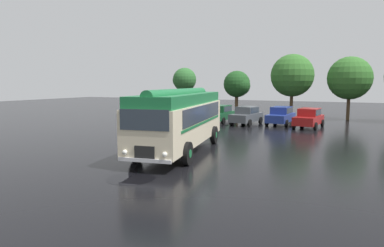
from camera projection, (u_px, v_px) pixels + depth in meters
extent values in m
plane|color=black|center=(183.00, 153.00, 18.58)|extent=(120.00, 120.00, 0.00)
cube|color=beige|center=(181.00, 123.00, 18.98)|extent=(4.12, 10.28, 2.10)
cube|color=#196B38|center=(180.00, 99.00, 18.83)|extent=(3.89, 10.05, 0.56)
cylinder|color=#196B38|center=(180.00, 94.00, 18.80)|extent=(2.17, 9.47, 0.60)
cube|color=#2D3842|center=(204.00, 113.00, 18.86)|extent=(1.36, 7.90, 0.84)
cube|color=#2D3842|center=(161.00, 112.00, 19.54)|extent=(1.36, 7.90, 0.84)
cube|color=#196B38|center=(203.00, 123.00, 18.83)|extent=(1.39, 8.09, 0.12)
cube|color=#196B38|center=(161.00, 121.00, 19.51)|extent=(1.39, 8.09, 0.12)
cube|color=#2D3842|center=(144.00, 120.00, 14.10)|extent=(2.18, 0.40, 0.88)
cube|color=black|center=(144.00, 153.00, 14.26)|extent=(0.90, 0.21, 0.56)
cube|color=silver|center=(144.00, 160.00, 14.28)|extent=(2.36, 0.49, 0.16)
sphere|color=white|center=(165.00, 155.00, 14.01)|extent=(0.22, 0.22, 0.22)
sphere|color=white|center=(125.00, 152.00, 14.49)|extent=(0.22, 0.22, 0.22)
cylinder|color=black|center=(187.00, 154.00, 15.79)|extent=(0.46, 1.13, 1.10)
cylinder|color=#196B38|center=(187.00, 154.00, 15.79)|extent=(0.38, 0.43, 0.39)
cylinder|color=black|center=(136.00, 151.00, 16.48)|extent=(0.46, 1.13, 1.10)
cylinder|color=#196B38|center=(136.00, 151.00, 16.48)|extent=(0.38, 0.43, 0.39)
cylinder|color=black|center=(214.00, 135.00, 21.53)|extent=(0.46, 1.13, 1.10)
cylinder|color=#196B38|center=(214.00, 135.00, 21.53)|extent=(0.38, 0.43, 0.39)
cylinder|color=black|center=(175.00, 133.00, 22.22)|extent=(0.46, 1.13, 1.10)
cylinder|color=#196B38|center=(175.00, 133.00, 22.22)|extent=(0.38, 0.43, 0.39)
cube|color=#144C28|center=(220.00, 116.00, 33.26)|extent=(1.86, 4.26, 0.70)
cube|color=#144C28|center=(221.00, 109.00, 33.31)|extent=(1.58, 2.24, 0.64)
cube|color=#2D3842|center=(228.00, 109.00, 32.97)|extent=(0.10, 1.93, 0.50)
cube|color=#2D3842|center=(214.00, 108.00, 33.66)|extent=(0.10, 1.93, 0.50)
cylinder|color=black|center=(223.00, 121.00, 31.75)|extent=(0.22, 0.65, 0.64)
cylinder|color=black|center=(206.00, 120.00, 32.55)|extent=(0.22, 0.65, 0.64)
cylinder|color=black|center=(233.00, 118.00, 34.05)|extent=(0.22, 0.65, 0.64)
cylinder|color=black|center=(217.00, 118.00, 34.85)|extent=(0.22, 0.65, 0.64)
cube|color=#4C5156|center=(246.00, 117.00, 31.61)|extent=(2.22, 4.38, 0.70)
cube|color=#4C5156|center=(247.00, 110.00, 31.66)|extent=(1.76, 2.36, 0.64)
cube|color=#2D3842|center=(255.00, 110.00, 31.26)|extent=(0.27, 1.92, 0.50)
cube|color=#2D3842|center=(240.00, 110.00, 32.07)|extent=(0.27, 1.92, 0.50)
cylinder|color=black|center=(250.00, 123.00, 30.09)|extent=(0.28, 0.66, 0.64)
cylinder|color=black|center=(232.00, 122.00, 31.03)|extent=(0.28, 0.66, 0.64)
cylinder|color=black|center=(260.00, 120.00, 32.28)|extent=(0.28, 0.66, 0.64)
cylinder|color=black|center=(243.00, 119.00, 33.22)|extent=(0.28, 0.66, 0.64)
cube|color=navy|center=(281.00, 118.00, 31.25)|extent=(2.04, 4.33, 0.70)
cube|color=navy|center=(281.00, 110.00, 31.30)|extent=(1.67, 2.30, 0.64)
cube|color=#2D3842|center=(290.00, 111.00, 30.93)|extent=(0.18, 1.93, 0.50)
cube|color=#2D3842|center=(273.00, 110.00, 31.68)|extent=(0.18, 1.93, 0.50)
cylinder|color=black|center=(287.00, 123.00, 29.74)|extent=(0.25, 0.65, 0.64)
cylinder|color=black|center=(267.00, 122.00, 30.61)|extent=(0.25, 0.65, 0.64)
cylinder|color=black|center=(294.00, 121.00, 31.98)|extent=(0.25, 0.65, 0.64)
cylinder|color=black|center=(275.00, 120.00, 32.85)|extent=(0.25, 0.65, 0.64)
cube|color=maroon|center=(309.00, 120.00, 29.23)|extent=(2.22, 4.38, 0.70)
cube|color=maroon|center=(309.00, 112.00, 29.28)|extent=(1.76, 2.36, 0.64)
cube|color=#2D3842|center=(319.00, 112.00, 28.87)|extent=(0.27, 1.92, 0.50)
cube|color=#2D3842|center=(300.00, 112.00, 29.68)|extent=(0.27, 1.92, 0.50)
cylinder|color=black|center=(316.00, 126.00, 27.71)|extent=(0.28, 0.66, 0.64)
cylinder|color=black|center=(294.00, 125.00, 28.64)|extent=(0.28, 0.66, 0.64)
cylinder|color=black|center=(322.00, 123.00, 29.89)|extent=(0.28, 0.66, 0.64)
cylinder|color=black|center=(302.00, 122.00, 30.83)|extent=(0.28, 0.66, 0.64)
cylinder|color=#4C3823|center=(185.00, 101.00, 42.22)|extent=(0.35, 0.35, 3.18)
sphere|color=#2D662D|center=(185.00, 80.00, 41.91)|extent=(2.88, 2.88, 2.88)
sphere|color=#2D662D|center=(180.00, 80.00, 42.07)|extent=(1.92, 1.92, 1.92)
cylinder|color=#4C3823|center=(236.00, 105.00, 39.25)|extent=(0.39, 0.39, 2.59)
sphere|color=#1E4C1E|center=(237.00, 84.00, 38.97)|extent=(3.01, 3.01, 3.01)
sphere|color=#1E4C1E|center=(240.00, 86.00, 38.60)|extent=(2.23, 2.23, 2.23)
cylinder|color=#4C3823|center=(291.00, 105.00, 37.81)|extent=(0.35, 0.35, 2.91)
sphere|color=#336B28|center=(292.00, 75.00, 37.43)|extent=(4.65, 4.65, 4.65)
sphere|color=#336B28|center=(294.00, 74.00, 37.06)|extent=(3.08, 3.08, 3.08)
cylinder|color=#4C3823|center=(348.00, 107.00, 35.61)|extent=(0.34, 0.34, 2.67)
sphere|color=#336B28|center=(350.00, 78.00, 35.26)|extent=(4.44, 4.44, 4.44)
sphere|color=#336B28|center=(352.00, 75.00, 35.40)|extent=(3.38, 3.38, 3.38)
cylinder|color=black|center=(131.00, 178.00, 13.63)|extent=(1.95, 1.95, 0.01)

